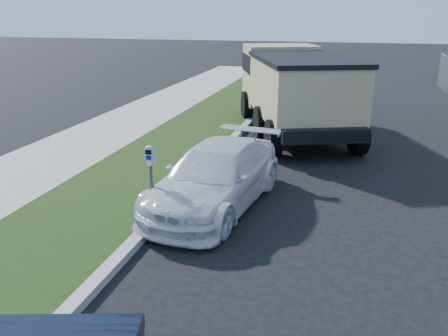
# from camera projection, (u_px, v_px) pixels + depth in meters

# --- Properties ---
(ground) EXTENTS (120.00, 120.00, 0.00)m
(ground) POSITION_uv_depth(u_px,v_px,m) (281.00, 239.00, 9.07)
(ground) COLOR black
(ground) RESTS_ON ground
(streetside) EXTENTS (6.12, 50.00, 0.15)m
(streetside) POSITION_uv_depth(u_px,v_px,m) (78.00, 177.00, 12.24)
(streetside) COLOR #97978F
(streetside) RESTS_ON ground
(parking_meter) EXTENTS (0.22, 0.16, 1.50)m
(parking_meter) POSITION_uv_depth(u_px,v_px,m) (151.00, 166.00, 9.45)
(parking_meter) COLOR #3F4247
(parking_meter) RESTS_ON ground
(white_wagon) EXTENTS (2.54, 4.89, 1.35)m
(white_wagon) POSITION_uv_depth(u_px,v_px,m) (215.00, 176.00, 10.49)
(white_wagon) COLOR white
(white_wagon) RESTS_ON ground
(dump_truck) EXTENTS (5.13, 7.82, 2.88)m
(dump_truck) POSITION_uv_depth(u_px,v_px,m) (293.00, 86.00, 16.61)
(dump_truck) COLOR black
(dump_truck) RESTS_ON ground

